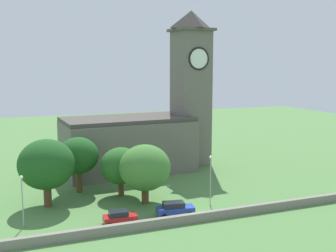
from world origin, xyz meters
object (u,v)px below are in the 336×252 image
tree_by_tower (145,168)px  tree_riverside_east (121,166)px  car_blue (175,209)px  streetlamp_west_mid (211,172)px  church (146,128)px  streetlamp_west_end (22,192)px  tree_churchyard (78,156)px  tree_riverside_west (46,165)px  car_red (120,217)px

tree_by_tower → tree_riverside_east: tree_by_tower is taller
car_blue → streetlamp_west_mid: streetlamp_west_mid is taller
streetlamp_west_mid → tree_riverside_east: tree_riverside_east is taller
church → streetlamp_west_end: church is taller
church → streetlamp_west_mid: size_ratio=4.22×
tree_churchyard → tree_riverside_west: size_ratio=0.91×
tree_by_tower → car_blue: bearing=-71.0°
church → car_blue: 25.81m
tree_churchyard → tree_riverside_west: tree_riverside_west is taller
church → car_blue: (-4.28, -24.54, -6.76)m
car_red → tree_riverside_west: 13.21m
car_red → streetlamp_west_end: streetlamp_west_end is taller
streetlamp_west_mid → tree_riverside_east: 13.27m
church → tree_riverside_east: size_ratio=4.03×
car_red → tree_by_tower: size_ratio=0.50×
car_blue → tree_by_tower: tree_by_tower is taller
streetlamp_west_mid → tree_churchyard: tree_churchyard is taller
car_blue → tree_churchyard: (-9.73, 14.36, 4.69)m
streetlamp_west_end → tree_by_tower: 16.37m
car_blue → streetlamp_west_end: bearing=170.9°
tree_churchyard → church: bearing=36.0°
car_red → car_blue: car_blue is taller
streetlamp_west_end → tree_riverside_east: size_ratio=0.88×
car_blue → tree_riverside_east: size_ratio=0.70×
church → car_red: church is taller
streetlamp_west_end → church: bearing=44.0°
streetlamp_west_mid → tree_by_tower: bearing=154.4°
streetlamp_west_end → tree_by_tower: tree_by_tower is taller
streetlamp_west_mid → church: bearing=94.5°
tree_by_tower → tree_riverside_west: tree_riverside_west is taller
streetlamp_west_mid → tree_riverside_east: (-10.32, 8.33, -0.12)m
streetlamp_west_end → tree_riverside_east: 15.73m
tree_by_tower → tree_churchyard: bearing=132.3°
tree_riverside_west → tree_churchyard: bearing=44.0°
car_blue → streetlamp_west_end: 18.65m
car_blue → church: bearing=80.1°
car_red → tree_by_tower: 9.05m
church → tree_riverside_west: size_ratio=3.14×
car_red → streetlamp_west_mid: size_ratio=0.60×
tree_by_tower → tree_riverside_west: size_ratio=0.90×
church → tree_riverside_east: 16.84m
tree_churchyard → car_red: bearing=-80.4°
tree_riverside_east → tree_by_tower: bearing=-63.4°
car_blue → tree_by_tower: (-2.03, 5.92, 4.13)m
streetlamp_west_end → tree_churchyard: 14.26m
streetlamp_west_mid → tree_by_tower: 8.97m
tree_churchyard → tree_by_tower: (7.69, -8.44, -0.57)m
car_blue → streetlamp_west_mid: bearing=18.7°
church → streetlamp_west_mid: bearing=-85.5°
church → car_blue: bearing=-99.9°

